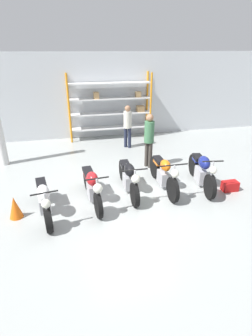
% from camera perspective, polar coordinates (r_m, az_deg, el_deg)
% --- Properties ---
extents(ground_plane, '(30.00, 30.00, 0.00)m').
position_cam_1_polar(ground_plane, '(7.21, 0.70, -6.36)').
color(ground_plane, '#9EA3A0').
extents(back_wall, '(30.00, 0.08, 3.60)m').
position_cam_1_polar(back_wall, '(11.92, -5.73, 15.28)').
color(back_wall, silver).
rests_on(back_wall, ground_plane).
extents(shelving_rack, '(3.59, 0.63, 2.80)m').
position_cam_1_polar(shelving_rack, '(11.69, -3.11, 13.38)').
color(shelving_rack, orange).
rests_on(shelving_rack, ground_plane).
extents(motorcycle_white, '(0.63, 1.94, 0.95)m').
position_cam_1_polar(motorcycle_white, '(6.60, -17.40, -6.51)').
color(motorcycle_white, black).
rests_on(motorcycle_white, ground_plane).
extents(motorcycle_red, '(0.58, 2.07, 1.02)m').
position_cam_1_polar(motorcycle_red, '(6.84, -7.44, -3.88)').
color(motorcycle_red, black).
rests_on(motorcycle_red, ground_plane).
extents(motorcycle_black, '(0.66, 2.14, 1.01)m').
position_cam_1_polar(motorcycle_black, '(7.26, 0.54, -1.99)').
color(motorcycle_black, black).
rests_on(motorcycle_black, ground_plane).
extents(motorcycle_orange, '(0.74, 2.15, 1.04)m').
position_cam_1_polar(motorcycle_orange, '(7.51, 8.15, -1.17)').
color(motorcycle_orange, black).
rests_on(motorcycle_orange, ground_plane).
extents(motorcycle_blue, '(0.60, 2.13, 1.08)m').
position_cam_1_polar(motorcycle_blue, '(7.89, 16.16, -0.52)').
color(motorcycle_blue, black).
rests_on(motorcycle_blue, ground_plane).
extents(person_browsing, '(0.45, 0.45, 1.71)m').
position_cam_1_polar(person_browsing, '(10.52, 0.35, 9.71)').
color(person_browsing, '#1E2338').
rests_on(person_browsing, ground_plane).
extents(person_near_rack, '(0.43, 0.43, 1.82)m').
position_cam_1_polar(person_near_rack, '(8.66, 5.05, 6.88)').
color(person_near_rack, '#38332D').
rests_on(person_near_rack, ground_plane).
extents(toolbox, '(0.44, 0.26, 0.28)m').
position_cam_1_polar(toolbox, '(8.03, 21.69, -3.66)').
color(toolbox, red).
rests_on(toolbox, ground_plane).
extents(traffic_cone, '(0.32, 0.32, 0.55)m').
position_cam_1_polar(traffic_cone, '(6.81, -23.02, -7.90)').
color(traffic_cone, orange).
rests_on(traffic_cone, ground_plane).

